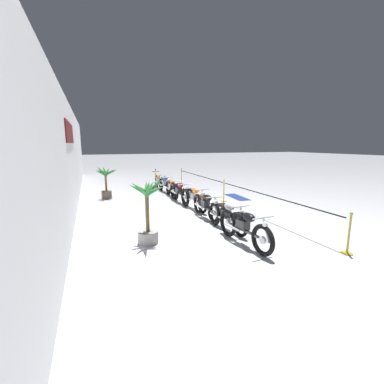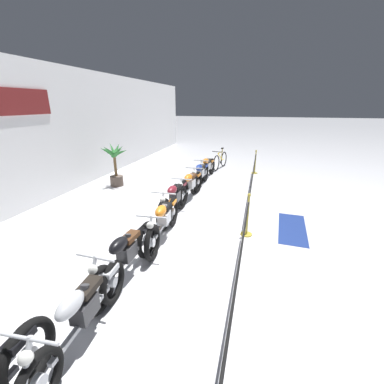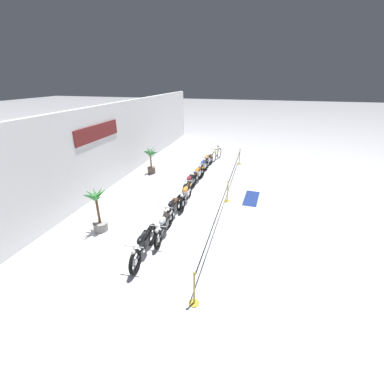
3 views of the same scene
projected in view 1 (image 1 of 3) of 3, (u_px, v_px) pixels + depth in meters
ground_plane at (199, 204)px, 11.45m from camera, size 120.00×120.00×0.00m
back_wall at (68, 160)px, 9.20m from camera, size 28.00×0.29×4.20m
motorcycle_black_0 at (244, 228)px, 6.76m from camera, size 2.27×0.62×0.97m
motorcycle_silver_1 at (226, 215)px, 8.05m from camera, size 2.24×0.62×0.92m
motorcycle_black_2 at (206, 206)px, 9.20m from camera, size 2.33×0.62×0.95m
motorcycle_orange_3 at (193, 197)px, 10.62m from camera, size 2.33×0.62×0.95m
motorcycle_maroon_4 at (179, 192)px, 11.76m from camera, size 2.48×0.62×0.98m
motorcycle_orange_5 at (172, 188)px, 13.04m from camera, size 2.40×0.62×0.95m
motorcycle_blue_6 at (165, 184)px, 14.30m from camera, size 2.39×0.62×0.95m
motorcycle_orange_7 at (159, 181)px, 15.44m from camera, size 2.19×0.62×0.93m
bicycle at (156, 178)px, 17.28m from camera, size 1.73×0.53×0.97m
potted_palm_left_of_row at (106, 182)px, 12.53m from camera, size 1.09×1.06×1.65m
potted_palm_right_of_row at (147, 212)px, 6.82m from camera, size 1.05×0.97×1.84m
stanchion_far_left at (243, 192)px, 10.40m from camera, size 12.27×0.28×1.05m
stanchion_mid_left at (224, 194)px, 11.97m from camera, size 0.28×0.28×1.05m
stanchion_mid_right at (181, 178)px, 17.42m from camera, size 0.28×0.28×1.05m
floor_banner at (237, 197)px, 13.01m from camera, size 1.84×0.77×0.01m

